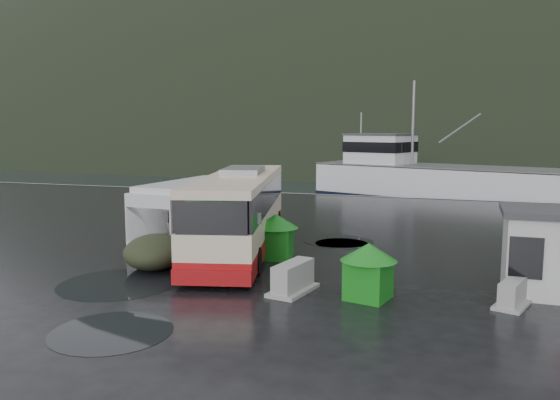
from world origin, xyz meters
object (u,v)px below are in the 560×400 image
(white_van, at_px, (192,241))
(jersey_barrier_c, at_px, (538,288))
(dome_tent, at_px, (155,268))
(waste_bin_left, at_px, (368,299))
(jersey_barrier_a, at_px, (293,292))
(coach_bus, at_px, (241,250))
(waste_bin_right, at_px, (276,258))
(ticket_kiosk, at_px, (556,295))
(jersey_barrier_b, at_px, (512,306))
(fishing_trawler, at_px, (445,189))

(white_van, distance_m, jersey_barrier_c, 13.13)
(dome_tent, bearing_deg, waste_bin_left, -9.09)
(jersey_barrier_a, bearing_deg, coach_bus, 126.85)
(waste_bin_left, relative_size, waste_bin_right, 0.96)
(ticket_kiosk, xyz_separation_m, jersey_barrier_a, (-7.13, -2.05, 0.00))
(dome_tent, height_order, ticket_kiosk, ticket_kiosk)
(jersey_barrier_b, relative_size, jersey_barrier_c, 0.84)
(white_van, bearing_deg, waste_bin_left, -29.51)
(dome_tent, relative_size, fishing_trawler, 0.12)
(waste_bin_left, bearing_deg, dome_tent, 170.91)
(coach_bus, xyz_separation_m, waste_bin_right, (1.76, -0.93, 0.00))
(jersey_barrier_c, bearing_deg, white_van, 166.76)
(ticket_kiosk, height_order, jersey_barrier_a, ticket_kiosk)
(white_van, xyz_separation_m, jersey_barrier_b, (11.90, -4.95, 0.00))
(white_van, height_order, ticket_kiosk, white_van)
(jersey_barrier_c, bearing_deg, coach_bus, 168.24)
(white_van, xyz_separation_m, ticket_kiosk, (13.18, -3.50, 0.00))
(jersey_barrier_c, bearing_deg, dome_tent, -173.65)
(white_van, height_order, jersey_barrier_b, white_van)
(dome_tent, xyz_separation_m, fishing_trawler, (8.79, 27.90, 0.00))
(ticket_kiosk, distance_m, jersey_barrier_c, 0.63)
(dome_tent, bearing_deg, waste_bin_right, 36.17)
(dome_tent, xyz_separation_m, jersey_barrier_b, (11.06, -0.62, 0.00))
(coach_bus, bearing_deg, white_van, 147.68)
(waste_bin_left, height_order, waste_bin_right, waste_bin_right)
(white_van, height_order, fishing_trawler, fishing_trawler)
(waste_bin_left, bearing_deg, ticket_kiosk, 21.93)
(jersey_barrier_b, distance_m, jersey_barrier_c, 2.14)
(white_van, height_order, waste_bin_left, white_van)
(waste_bin_left, distance_m, fishing_trawler, 29.11)
(coach_bus, distance_m, waste_bin_left, 7.29)
(waste_bin_right, height_order, dome_tent, waste_bin_right)
(fishing_trawler, bearing_deg, coach_bus, -86.47)
(white_van, height_order, jersey_barrier_a, white_van)
(waste_bin_right, bearing_deg, white_van, 157.22)
(dome_tent, height_order, jersey_barrier_b, dome_tent)
(jersey_barrier_b, bearing_deg, jersey_barrier_c, 65.69)
(waste_bin_right, relative_size, jersey_barrier_a, 0.93)
(jersey_barrier_b, height_order, jersey_barrier_c, jersey_barrier_c)
(fishing_trawler, bearing_deg, jersey_barrier_c, -63.55)
(ticket_kiosk, bearing_deg, white_van, 166.26)
(waste_bin_left, bearing_deg, white_van, 146.05)
(white_van, relative_size, ticket_kiosk, 1.94)
(jersey_barrier_b, bearing_deg, fishing_trawler, 94.55)
(waste_bin_left, bearing_deg, jersey_barrier_c, 28.54)
(waste_bin_right, bearing_deg, jersey_barrier_c, -8.05)
(ticket_kiosk, distance_m, jersey_barrier_a, 7.42)
(waste_bin_left, bearing_deg, waste_bin_right, 136.34)
(waste_bin_left, relative_size, jersey_barrier_c, 0.93)
(fishing_trawler, bearing_deg, dome_tent, -87.79)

